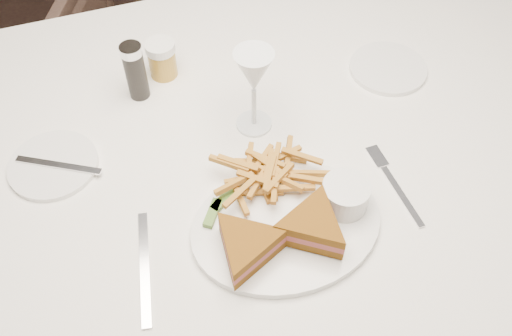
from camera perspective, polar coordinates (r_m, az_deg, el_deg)
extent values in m
plane|color=black|center=(1.80, -6.72, -8.91)|extent=(5.00, 5.00, 0.00)
cube|color=white|center=(1.35, -0.54, -9.58)|extent=(1.72, 1.22, 0.75)
imported|color=#4C372F|center=(1.98, -9.51, 11.48)|extent=(0.73, 0.70, 0.59)
ellipsoid|color=white|center=(0.95, 3.03, -5.77)|extent=(0.34, 0.27, 0.01)
cube|color=silver|center=(0.93, -11.07, -9.73)|extent=(0.04, 0.21, 0.00)
cylinder|color=white|center=(1.09, -19.61, 0.29)|extent=(0.16, 0.16, 0.01)
cylinder|color=white|center=(1.23, 13.07, 9.70)|extent=(0.16, 0.16, 0.01)
cylinder|color=black|center=(1.13, -11.97, 9.42)|extent=(0.04, 0.04, 0.12)
cylinder|color=#B1832A|center=(1.18, -9.39, 10.69)|extent=(0.06, 0.06, 0.08)
cube|color=#476F26|center=(0.96, -3.27, -3.19)|extent=(0.05, 0.05, 0.01)
cube|color=#476F26|center=(0.95, -4.37, -4.52)|extent=(0.04, 0.06, 0.01)
cylinder|color=white|center=(0.95, 8.91, -2.69)|extent=(0.08, 0.08, 0.05)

